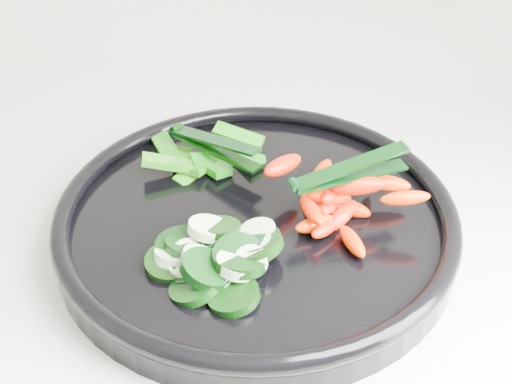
# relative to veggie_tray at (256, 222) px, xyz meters

# --- Properties ---
(veggie_tray) EXTENTS (0.44, 0.44, 0.04)m
(veggie_tray) POSITION_rel_veggie_tray_xyz_m (0.00, 0.00, 0.00)
(veggie_tray) COLOR black
(veggie_tray) RESTS_ON counter
(cucumber_pile) EXTENTS (0.13, 0.13, 0.04)m
(cucumber_pile) POSITION_rel_veggie_tray_xyz_m (-0.02, -0.07, 0.01)
(cucumber_pile) COLOR black
(cucumber_pile) RESTS_ON veggie_tray
(carrot_pile) EXTENTS (0.16, 0.14, 0.05)m
(carrot_pile) POSITION_rel_veggie_tray_xyz_m (0.07, 0.02, 0.02)
(carrot_pile) COLOR red
(carrot_pile) RESTS_ON veggie_tray
(pepper_pile) EXTENTS (0.13, 0.09, 0.04)m
(pepper_pile) POSITION_rel_veggie_tray_xyz_m (-0.07, 0.08, 0.01)
(pepper_pile) COLOR #1A750B
(pepper_pile) RESTS_ON veggie_tray
(tong_carrot) EXTENTS (0.10, 0.07, 0.02)m
(tong_carrot) POSITION_rel_veggie_tray_xyz_m (0.08, 0.02, 0.05)
(tong_carrot) COLOR black
(tong_carrot) RESTS_ON carrot_pile
(tong_pepper) EXTENTS (0.11, 0.07, 0.02)m
(tong_pepper) POSITION_rel_veggie_tray_xyz_m (-0.06, 0.08, 0.03)
(tong_pepper) COLOR black
(tong_pepper) RESTS_ON pepper_pile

